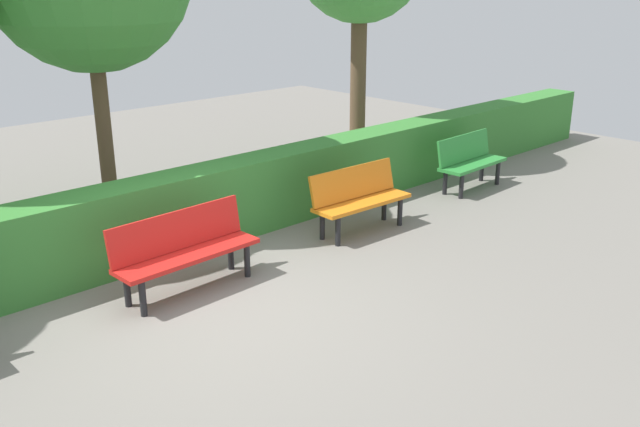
{
  "coord_description": "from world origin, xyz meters",
  "views": [
    {
      "loc": [
        3.64,
        5.35,
        3.25
      ],
      "look_at": [
        -1.66,
        -0.27,
        0.55
      ],
      "focal_mm": 38.36,
      "sensor_mm": 36.0,
      "label": 1
    }
  ],
  "objects": [
    {
      "name": "ground_plane",
      "position": [
        0.0,
        0.0,
        0.0
      ],
      "size": [
        21.25,
        21.25,
        0.0
      ],
      "primitive_type": "plane",
      "color": "gray"
    },
    {
      "name": "hedge_row",
      "position": [
        -1.25,
        -1.6,
        0.49
      ],
      "size": [
        17.25,
        0.56,
        0.98
      ],
      "primitive_type": "cube",
      "color": "#387F33",
      "rests_on": "ground_plane"
    },
    {
      "name": "bench_red",
      "position": [
        0.03,
        -0.6,
        0.48
      ],
      "size": [
        1.66,
        0.51,
        0.86
      ],
      "rotation": [
        0.0,
        0.0,
        0.03
      ],
      "color": "red",
      "rests_on": "ground_plane"
    },
    {
      "name": "bench_green",
      "position": [
        -5.32,
        -0.68,
        0.48
      ],
      "size": [
        1.37,
        0.5,
        0.86
      ],
      "rotation": [
        0.0,
        0.0,
        0.03
      ],
      "color": "#2D8C38",
      "rests_on": "ground_plane"
    },
    {
      "name": "bench_orange",
      "position": [
        -2.64,
        -0.56,
        0.48
      ],
      "size": [
        1.47,
        0.53,
        0.86
      ],
      "rotation": [
        0.0,
        0.0,
        -0.04
      ],
      "color": "orange",
      "rests_on": "ground_plane"
    }
  ]
}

